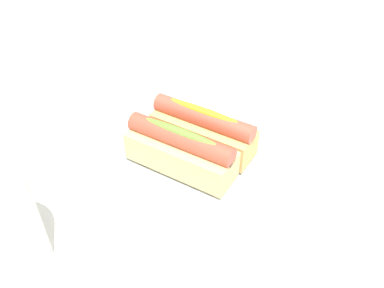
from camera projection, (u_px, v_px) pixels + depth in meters
name	position (u px, v px, depth m)	size (l,w,h in m)	color
ground_plane	(199.00, 182.00, 0.59)	(2.40, 2.40, 0.00)	silver
serving_bowl	(192.00, 164.00, 0.59)	(0.27, 0.27, 0.04)	silver
hotdog_front	(203.00, 129.00, 0.58)	(0.16, 0.09, 0.06)	tan
hotdog_back	(180.00, 150.00, 0.54)	(0.16, 0.09, 0.06)	#DBB270
water_glass	(95.00, 99.00, 0.68)	(0.07, 0.07, 0.09)	white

